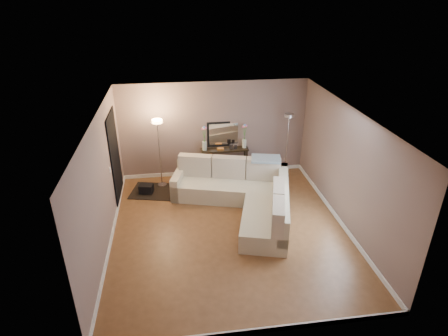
{
  "coord_description": "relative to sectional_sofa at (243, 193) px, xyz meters",
  "views": [
    {
      "loc": [
        -1.05,
        -6.65,
        4.78
      ],
      "look_at": [
        0.0,
        0.8,
        1.1
      ],
      "focal_mm": 30.0,
      "sensor_mm": 36.0,
      "label": 1
    }
  ],
  "objects": [
    {
      "name": "leaning_mirror",
      "position": [
        -0.2,
        1.89,
        0.8
      ],
      "size": [
        0.91,
        0.06,
        0.71
      ],
      "color": "black",
      "rests_on": "console_table"
    },
    {
      "name": "floor",
      "position": [
        -0.47,
        -0.88,
        -0.37
      ],
      "size": [
        5.0,
        5.5,
        0.01
      ],
      "primitive_type": "cube",
      "color": "brown",
      "rests_on": "ground"
    },
    {
      "name": "baseboard_left",
      "position": [
        -2.95,
        -0.88,
        -0.31
      ],
      "size": [
        0.03,
        5.5,
        0.1
      ],
      "primitive_type": "cube",
      "color": "white",
      "rests_on": "ground"
    },
    {
      "name": "switch_plate",
      "position": [
        -2.95,
        -0.03,
        0.84
      ],
      "size": [
        0.02,
        0.08,
        0.12
      ],
      "primitive_type": "cube",
      "color": "white",
      "rests_on": "ground"
    },
    {
      "name": "throw_blanket",
      "position": [
        0.65,
        0.53,
        0.62
      ],
      "size": [
        0.78,
        0.55,
        0.09
      ],
      "primitive_type": "cube",
      "rotation": [
        0.1,
        0.0,
        -0.22
      ],
      "color": "#7F95A4",
      "rests_on": "sectional_sofa"
    },
    {
      "name": "sectional_sofa",
      "position": [
        0.0,
        0.0,
        0.0
      ],
      "size": [
        2.94,
        3.32,
        0.98
      ],
      "color": "beige",
      "rests_on": "floor"
    },
    {
      "name": "console_table",
      "position": [
        -0.28,
        1.72,
        0.08
      ],
      "size": [
        1.29,
        0.37,
        0.79
      ],
      "color": "black",
      "rests_on": "floor"
    },
    {
      "name": "flower_vase_right",
      "position": [
        0.34,
        1.73,
        0.72
      ],
      "size": [
        0.15,
        0.12,
        0.68
      ],
      "color": "silver",
      "rests_on": "console_table"
    },
    {
      "name": "wall_left",
      "position": [
        -2.98,
        -0.88,
        0.94
      ],
      "size": [
        0.02,
        5.5,
        2.6
      ],
      "primitive_type": "cube",
      "color": "gray",
      "rests_on": "ground"
    },
    {
      "name": "wall_back",
      "position": [
        -0.47,
        1.88,
        0.94
      ],
      "size": [
        5.0,
        0.02,
        2.6
      ],
      "primitive_type": "cube",
      "color": "gray",
      "rests_on": "ground"
    },
    {
      "name": "floor_lamp_unlit",
      "position": [
        1.44,
        1.39,
        0.92
      ],
      "size": [
        0.32,
        0.32,
        1.81
      ],
      "color": "silver",
      "rests_on": "floor"
    },
    {
      "name": "baseboard_front",
      "position": [
        -0.47,
        -3.61,
        -0.31
      ],
      "size": [
        5.0,
        0.03,
        0.1
      ],
      "primitive_type": "cube",
      "color": "white",
      "rests_on": "ground"
    },
    {
      "name": "baseboard_right",
      "position": [
        2.02,
        -0.88,
        -0.31
      ],
      "size": [
        0.03,
        5.5,
        0.1
      ],
      "primitive_type": "cube",
      "color": "white",
      "rests_on": "ground"
    },
    {
      "name": "black_bag",
      "position": [
        -2.32,
        0.98,
        -0.23
      ],
      "size": [
        0.38,
        0.31,
        0.22
      ],
      "primitive_type": "cube",
      "rotation": [
        0.0,
        0.0,
        -0.23
      ],
      "color": "black",
      "rests_on": "charcoal_rug"
    },
    {
      "name": "baseboard_back",
      "position": [
        -0.47,
        1.86,
        -0.31
      ],
      "size": [
        5.0,
        0.03,
        0.1
      ],
      "primitive_type": "cube",
      "color": "white",
      "rests_on": "ground"
    },
    {
      "name": "wall_right",
      "position": [
        2.04,
        -0.88,
        0.94
      ],
      "size": [
        0.02,
        5.5,
        2.6
      ],
      "primitive_type": "cube",
      "color": "gray",
      "rests_on": "ground"
    },
    {
      "name": "table_decor",
      "position": [
        -0.2,
        1.68,
        0.46
      ],
      "size": [
        0.54,
        0.12,
        0.13
      ],
      "color": "#C36D22",
      "rests_on": "console_table"
    },
    {
      "name": "wall_front",
      "position": [
        -0.47,
        -3.64,
        0.94
      ],
      "size": [
        5.0,
        0.02,
        2.6
      ],
      "primitive_type": "cube",
      "color": "gray",
      "rests_on": "ground"
    },
    {
      "name": "ceiling",
      "position": [
        -0.47,
        -0.88,
        2.24
      ],
      "size": [
        5.0,
        5.5,
        0.01
      ],
      "primitive_type": "cube",
      "color": "white",
      "rests_on": "ground"
    },
    {
      "name": "charcoal_rug",
      "position": [
        -2.1,
        1.03,
        -0.36
      ],
      "size": [
        1.37,
        1.15,
        0.02
      ],
      "primitive_type": "cube",
      "rotation": [
        0.0,
        0.0,
        -0.23
      ],
      "color": "black",
      "rests_on": "floor"
    },
    {
      "name": "floor_lamp_lit",
      "position": [
        -1.92,
        1.35,
        0.93
      ],
      "size": [
        0.31,
        0.31,
        1.83
      ],
      "color": "silver",
      "rests_on": "floor"
    },
    {
      "name": "doorway",
      "position": [
        -2.95,
        0.82,
        0.74
      ],
      "size": [
        0.02,
        1.2,
        2.2
      ],
      "primitive_type": "cube",
      "color": "black",
      "rests_on": "ground"
    },
    {
      "name": "flower_vase_left",
      "position": [
        -0.74,
        1.71,
        0.72
      ],
      "size": [
        0.15,
        0.12,
        0.68
      ],
      "color": "silver",
      "rests_on": "console_table"
    }
  ]
}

